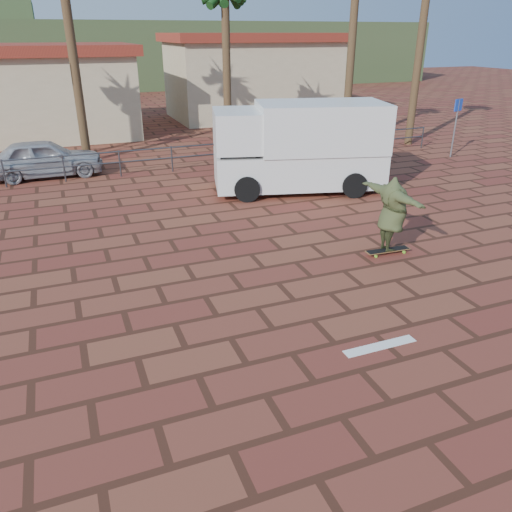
{
  "coord_description": "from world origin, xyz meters",
  "views": [
    {
      "loc": [
        -4.02,
        -7.24,
        5.05
      ],
      "look_at": [
        -0.57,
        1.55,
        0.8
      ],
      "focal_mm": 35.0,
      "sensor_mm": 36.0,
      "label": 1
    }
  ],
  "objects_px": {
    "skateboarder": "(392,214)",
    "campervan": "(300,145)",
    "car_white": "(299,139)",
    "car_silver": "(44,158)",
    "longboard": "(388,250)"
  },
  "relations": [
    {
      "from": "skateboarder",
      "to": "campervan",
      "type": "distance_m",
      "value": 5.86
    },
    {
      "from": "skateboarder",
      "to": "car_white",
      "type": "xyz_separation_m",
      "value": [
        2.82,
        10.88,
        -0.37
      ]
    },
    {
      "from": "campervan",
      "to": "car_silver",
      "type": "relative_size",
      "value": 1.46
    },
    {
      "from": "car_silver",
      "to": "car_white",
      "type": "distance_m",
      "value": 10.64
    },
    {
      "from": "skateboarder",
      "to": "campervan",
      "type": "height_order",
      "value": "campervan"
    },
    {
      "from": "longboard",
      "to": "campervan",
      "type": "xyz_separation_m",
      "value": [
        0.37,
        5.82,
        1.45
      ]
    },
    {
      "from": "skateboarder",
      "to": "car_silver",
      "type": "distance_m",
      "value": 13.39
    },
    {
      "from": "car_white",
      "to": "longboard",
      "type": "bearing_deg",
      "value": -174.57
    },
    {
      "from": "longboard",
      "to": "skateboarder",
      "type": "xyz_separation_m",
      "value": [
        0.0,
        0.0,
        0.95
      ]
    },
    {
      "from": "campervan",
      "to": "car_white",
      "type": "relative_size",
      "value": 1.48
    },
    {
      "from": "campervan",
      "to": "car_white",
      "type": "height_order",
      "value": "campervan"
    },
    {
      "from": "longboard",
      "to": "skateboarder",
      "type": "distance_m",
      "value": 0.95
    },
    {
      "from": "skateboarder",
      "to": "car_white",
      "type": "bearing_deg",
      "value": -16.87
    },
    {
      "from": "longboard",
      "to": "car_silver",
      "type": "distance_m",
      "value": 13.4
    },
    {
      "from": "longboard",
      "to": "car_silver",
      "type": "bearing_deg",
      "value": 128.6
    }
  ]
}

